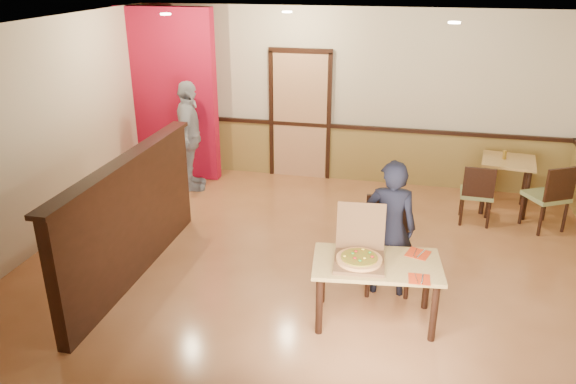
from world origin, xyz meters
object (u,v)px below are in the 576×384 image
(side_table, at_px, (507,171))
(condiment, at_px, (505,155))
(side_chair_left, at_px, (477,192))
(diner, at_px, (390,229))
(side_chair_right, at_px, (550,195))
(main_table, at_px, (376,272))
(pizza_box, at_px, (359,255))
(diner_chair, at_px, (387,240))
(passerby, at_px, (189,137))

(side_table, xyz_separation_m, condiment, (-0.07, 0.02, 0.24))
(side_chair_left, xyz_separation_m, condiment, (0.39, 0.63, 0.37))
(diner, xyz_separation_m, condiment, (1.48, 2.68, 0.07))
(side_chair_right, height_order, diner, diner)
(main_table, relative_size, condiment, 10.06)
(pizza_box, height_order, condiment, pizza_box)
(diner, height_order, condiment, diner)
(side_table, relative_size, condiment, 6.12)
(side_table, xyz_separation_m, pizza_box, (-1.81, -3.27, 0.14))
(pizza_box, xyz_separation_m, condiment, (1.74, 3.28, 0.10))
(side_chair_right, distance_m, diner, 2.90)
(diner_chair, height_order, side_table, diner_chair)
(side_chair_left, xyz_separation_m, pizza_box, (-1.35, -2.65, 0.26))
(diner_chair, bearing_deg, main_table, -102.86)
(condiment, bearing_deg, diner_chair, -120.66)
(diner_chair, distance_m, condiment, 2.95)
(diner_chair, height_order, diner, diner)
(condiment, bearing_deg, side_chair_right, -48.63)
(side_chair_left, bearing_deg, passerby, -2.08)
(side_chair_right, relative_size, pizza_box, 1.55)
(main_table, xyz_separation_m, condiment, (1.56, 3.27, 0.27))
(side_chair_left, xyz_separation_m, diner, (-1.09, -2.05, 0.30))
(condiment, bearing_deg, main_table, -115.56)
(side_chair_left, bearing_deg, diner, 64.71)
(pizza_box, bearing_deg, side_table, 56.26)
(diner_chair, relative_size, pizza_box, 1.68)
(side_chair_right, relative_size, passerby, 0.54)
(condiment, bearing_deg, pizza_box, -117.91)
(diner, bearing_deg, side_chair_right, -137.76)
(main_table, height_order, side_chair_right, side_chair_right)
(main_table, xyz_separation_m, pizza_box, (-0.18, -0.02, 0.17))
(diner_chair, relative_size, side_chair_right, 1.08)
(side_table, bearing_deg, condiment, 167.17)
(diner, bearing_deg, passerby, -39.66)
(main_table, distance_m, side_chair_right, 3.38)
(pizza_box, relative_size, condiment, 4.63)
(side_chair_left, relative_size, pizza_box, 1.42)
(side_chair_right, distance_m, side_table, 0.78)
(passerby, bearing_deg, side_table, -104.05)
(passerby, distance_m, pizza_box, 4.27)
(diner_chair, xyz_separation_m, passerby, (-3.25, 2.27, 0.31))
(diner, bearing_deg, pizza_box, 63.41)
(side_chair_left, bearing_deg, side_chair_right, -177.06)
(pizza_box, bearing_deg, side_chair_right, 44.41)
(diner_chair, bearing_deg, side_table, 50.04)
(side_table, distance_m, diner, 3.09)
(main_table, height_order, diner, diner)
(side_chair_right, distance_m, condiment, 0.90)
(main_table, relative_size, side_chair_right, 1.40)
(side_table, bearing_deg, side_chair_left, -126.38)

